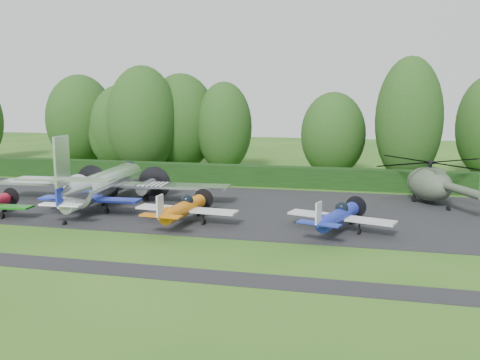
% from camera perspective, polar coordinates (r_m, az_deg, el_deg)
% --- Properties ---
extents(ground, '(160.00, 160.00, 0.00)m').
position_cam_1_polar(ground, '(34.75, -10.04, -6.14)').
color(ground, '#204814').
rests_on(ground, ground).
extents(apron, '(70.00, 18.00, 0.01)m').
position_cam_1_polar(apron, '(43.82, -4.81, -2.82)').
color(apron, black).
rests_on(apron, ground).
extents(taxiway_verge, '(70.00, 2.00, 0.00)m').
position_cam_1_polar(taxiway_verge, '(29.60, -14.74, -9.04)').
color(taxiway_verge, black).
rests_on(taxiway_verge, ground).
extents(hedgerow, '(90.00, 1.60, 2.00)m').
position_cam_1_polar(hedgerow, '(54.18, -1.14, -0.47)').
color(hedgerow, black).
rests_on(hedgerow, ground).
extents(transport_plane, '(20.25, 15.52, 6.49)m').
position_cam_1_polar(transport_plane, '(45.64, -14.15, -0.28)').
color(transport_plane, silver).
rests_on(transport_plane, ground).
extents(light_plane_white, '(7.95, 8.36, 3.06)m').
position_cam_1_polar(light_plane_white, '(42.23, -16.05, -1.85)').
color(light_plane_white, white).
rests_on(light_plane_white, ground).
extents(light_plane_orange, '(7.39, 7.77, 2.84)m').
position_cam_1_polar(light_plane_orange, '(37.57, -6.04, -3.03)').
color(light_plane_orange, '#CA680B').
rests_on(light_plane_orange, ground).
extents(light_plane_blue, '(7.20, 7.57, 2.77)m').
position_cam_1_polar(light_plane_blue, '(35.74, 10.44, -3.82)').
color(light_plane_blue, navy).
rests_on(light_plane_blue, ground).
extents(helicopter, '(11.14, 13.04, 3.59)m').
position_cam_1_polar(helicopter, '(47.06, 19.57, -0.11)').
color(helicopter, '#364031').
rests_on(helicopter, ground).
extents(tree_2, '(7.11, 7.11, 9.30)m').
position_cam_1_polar(tree_2, '(59.94, 9.89, 4.80)').
color(tree_2, black).
rests_on(tree_2, ground).
extents(tree_3, '(8.11, 8.11, 12.29)m').
position_cam_1_polar(tree_3, '(62.64, -10.34, 6.35)').
color(tree_3, black).
rests_on(tree_3, ground).
extents(tree_4, '(6.77, 6.77, 12.88)m').
position_cam_1_polar(tree_4, '(57.44, 17.58, 6.11)').
color(tree_4, black).
rests_on(tree_4, ground).
extents(tree_5, '(8.66, 8.66, 11.52)m').
position_cam_1_polar(tree_5, '(71.99, -16.64, 6.16)').
color(tree_5, black).
rests_on(tree_5, ground).
extents(tree_8, '(6.48, 6.48, 10.49)m').
position_cam_1_polar(tree_8, '(62.57, -1.70, 5.66)').
color(tree_8, black).
rests_on(tree_8, ground).
extents(tree_9, '(6.67, 6.67, 8.25)m').
position_cam_1_polar(tree_9, '(67.59, -13.01, 4.74)').
color(tree_9, black).
rests_on(tree_9, ground).
extents(tree_10, '(7.50, 7.50, 10.21)m').
position_cam_1_polar(tree_10, '(67.04, -12.53, 5.56)').
color(tree_10, black).
rests_on(tree_10, ground).
extents(tree_11, '(8.48, 8.48, 11.50)m').
position_cam_1_polar(tree_11, '(64.86, -6.28, 6.18)').
color(tree_11, black).
rests_on(tree_11, ground).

